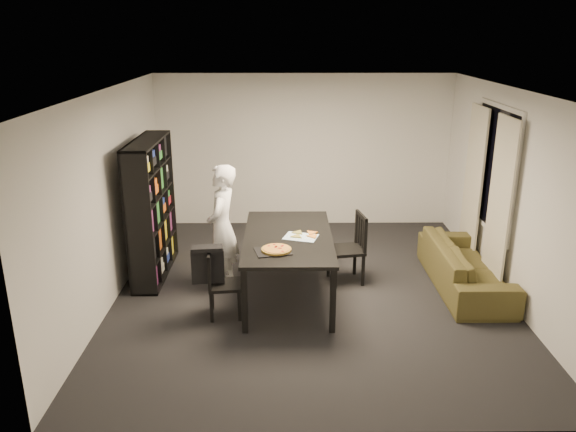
{
  "coord_description": "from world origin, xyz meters",
  "views": [
    {
      "loc": [
        -0.35,
        -6.71,
        3.27
      ],
      "look_at": [
        -0.29,
        -0.03,
        1.05
      ],
      "focal_mm": 35.0,
      "sensor_mm": 36.0,
      "label": 1
    }
  ],
  "objects_px": {
    "chair_left": "(218,279)",
    "pepperoni_pizza": "(276,249)",
    "chair_right": "(353,243)",
    "baking_tray": "(273,251)",
    "dining_table": "(288,241)",
    "sofa": "(465,266)",
    "bookshelf": "(152,209)",
    "person": "(222,228)"
  },
  "relations": [
    {
      "from": "bookshelf",
      "to": "pepperoni_pizza",
      "type": "height_order",
      "value": "bookshelf"
    },
    {
      "from": "dining_table",
      "to": "chair_left",
      "type": "xyz_separation_m",
      "value": [
        -0.83,
        -0.52,
        -0.28
      ]
    },
    {
      "from": "baking_tray",
      "to": "pepperoni_pizza",
      "type": "height_order",
      "value": "pepperoni_pizza"
    },
    {
      "from": "chair_left",
      "to": "chair_right",
      "type": "xyz_separation_m",
      "value": [
        1.71,
        0.98,
        0.07
      ]
    },
    {
      "from": "pepperoni_pizza",
      "to": "sofa",
      "type": "distance_m",
      "value": 2.67
    },
    {
      "from": "bookshelf",
      "to": "chair_left",
      "type": "bearing_deg",
      "value": -50.6
    },
    {
      "from": "person",
      "to": "sofa",
      "type": "distance_m",
      "value": 3.25
    },
    {
      "from": "baking_tray",
      "to": "chair_left",
      "type": "bearing_deg",
      "value": 179.1
    },
    {
      "from": "chair_left",
      "to": "chair_right",
      "type": "bearing_deg",
      "value": -66.04
    },
    {
      "from": "chair_right",
      "to": "person",
      "type": "height_order",
      "value": "person"
    },
    {
      "from": "dining_table",
      "to": "pepperoni_pizza",
      "type": "distance_m",
      "value": 0.55
    },
    {
      "from": "bookshelf",
      "to": "dining_table",
      "type": "xyz_separation_m",
      "value": [
        1.86,
        -0.73,
        -0.2
      ]
    },
    {
      "from": "baking_tray",
      "to": "sofa",
      "type": "xyz_separation_m",
      "value": [
        2.54,
        0.78,
        -0.53
      ]
    },
    {
      "from": "chair_right",
      "to": "chair_left",
      "type": "bearing_deg",
      "value": -70.21
    },
    {
      "from": "bookshelf",
      "to": "baking_tray",
      "type": "bearing_deg",
      "value": -36.93
    },
    {
      "from": "baking_tray",
      "to": "pepperoni_pizza",
      "type": "bearing_deg",
      "value": 10.58
    },
    {
      "from": "chair_right",
      "to": "baking_tray",
      "type": "bearing_deg",
      "value": -56.95
    },
    {
      "from": "chair_left",
      "to": "chair_right",
      "type": "height_order",
      "value": "chair_right"
    },
    {
      "from": "pepperoni_pizza",
      "to": "baking_tray",
      "type": "bearing_deg",
      "value": -169.42
    },
    {
      "from": "chair_right",
      "to": "person",
      "type": "bearing_deg",
      "value": -94.26
    },
    {
      "from": "chair_right",
      "to": "pepperoni_pizza",
      "type": "height_order",
      "value": "chair_right"
    },
    {
      "from": "bookshelf",
      "to": "dining_table",
      "type": "distance_m",
      "value": 2.01
    },
    {
      "from": "bookshelf",
      "to": "person",
      "type": "xyz_separation_m",
      "value": [
        1.01,
        -0.45,
        -0.12
      ]
    },
    {
      "from": "bookshelf",
      "to": "pepperoni_pizza",
      "type": "xyz_separation_m",
      "value": [
        1.72,
        -1.25,
        -0.1
      ]
    },
    {
      "from": "chair_right",
      "to": "sofa",
      "type": "distance_m",
      "value": 1.51
    },
    {
      "from": "dining_table",
      "to": "chair_right",
      "type": "distance_m",
      "value": 1.01
    },
    {
      "from": "chair_right",
      "to": "baking_tray",
      "type": "distance_m",
      "value": 1.48
    },
    {
      "from": "chair_right",
      "to": "sofa",
      "type": "relative_size",
      "value": 0.47
    },
    {
      "from": "bookshelf",
      "to": "chair_right",
      "type": "xyz_separation_m",
      "value": [
        2.74,
        -0.27,
        -0.41
      ]
    },
    {
      "from": "chair_left",
      "to": "sofa",
      "type": "distance_m",
      "value": 3.29
    },
    {
      "from": "chair_right",
      "to": "bookshelf",
      "type": "bearing_deg",
      "value": -105.72
    },
    {
      "from": "chair_left",
      "to": "baking_tray",
      "type": "bearing_deg",
      "value": -96.74
    },
    {
      "from": "person",
      "to": "sofa",
      "type": "xyz_separation_m",
      "value": [
        3.21,
        -0.03,
        -0.54
      ]
    },
    {
      "from": "bookshelf",
      "to": "sofa",
      "type": "xyz_separation_m",
      "value": [
        4.22,
        -0.48,
        -0.65
      ]
    },
    {
      "from": "chair_left",
      "to": "pepperoni_pizza",
      "type": "height_order",
      "value": "pepperoni_pizza"
    },
    {
      "from": "bookshelf",
      "to": "person",
      "type": "height_order",
      "value": "bookshelf"
    },
    {
      "from": "sofa",
      "to": "dining_table",
      "type": "bearing_deg",
      "value": 96.08
    },
    {
      "from": "chair_left",
      "to": "pepperoni_pizza",
      "type": "distance_m",
      "value": 0.79
    },
    {
      "from": "bookshelf",
      "to": "chair_right",
      "type": "distance_m",
      "value": 2.78
    },
    {
      "from": "bookshelf",
      "to": "person",
      "type": "relative_size",
      "value": 1.14
    },
    {
      "from": "dining_table",
      "to": "baking_tray",
      "type": "relative_size",
      "value": 4.94
    },
    {
      "from": "dining_table",
      "to": "sofa",
      "type": "xyz_separation_m",
      "value": [
        2.36,
        0.25,
        -0.45
      ]
    }
  ]
}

